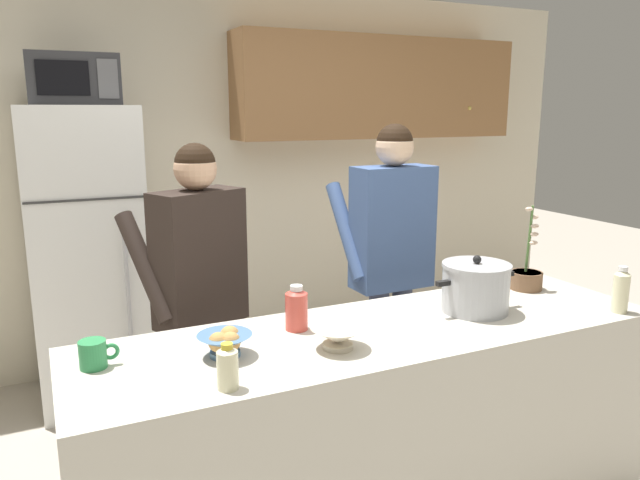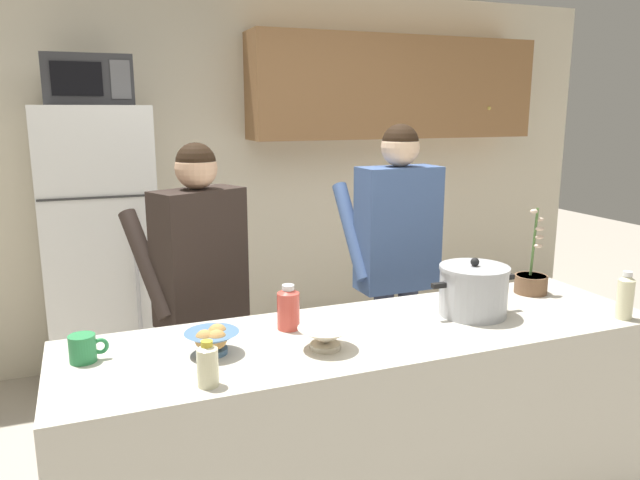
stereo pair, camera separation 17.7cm
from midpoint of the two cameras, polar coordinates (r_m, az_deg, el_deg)
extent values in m
cube|color=beige|center=(4.43, -7.25, 6.11)|extent=(6.00, 0.12, 2.60)
cube|color=olive|center=(4.64, 8.23, 14.01)|extent=(2.21, 0.34, 0.73)
sphere|color=gold|center=(4.90, 16.68, 11.83)|extent=(0.03, 0.03, 0.03)
cube|color=beige|center=(2.60, 6.75, -17.98)|extent=(2.37, 0.68, 0.92)
cube|color=white|center=(3.92, -18.70, -1.27)|extent=(0.64, 0.64, 1.79)
cube|color=#333333|center=(3.53, -18.84, 3.79)|extent=(0.63, 0.01, 0.01)
cylinder|color=#B2B2B7|center=(3.61, -15.50, -3.64)|extent=(0.02, 0.02, 0.80)
cube|color=#2D2D30|center=(3.80, -19.78, 13.99)|extent=(0.48, 0.36, 0.28)
cube|color=black|center=(3.62, -20.64, 14.05)|extent=(0.26, 0.01, 0.18)
cube|color=#59595B|center=(3.63, -16.93, 14.29)|extent=(0.11, 0.01, 0.21)
cylinder|color=black|center=(3.10, -7.94, -14.10)|extent=(0.11, 0.11, 0.79)
cylinder|color=black|center=(3.03, -10.16, -14.89)|extent=(0.11, 0.11, 0.79)
cube|color=#2D231E|center=(2.82, -9.51, -1.56)|extent=(0.46, 0.35, 0.62)
sphere|color=#D8A884|center=(2.75, -9.81, 6.70)|extent=(0.19, 0.19, 0.19)
sphere|color=black|center=(2.75, -9.83, 7.19)|extent=(0.18, 0.18, 0.18)
cylinder|color=#2D231E|center=(3.04, -7.72, -0.90)|extent=(0.22, 0.37, 0.48)
cylinder|color=#2D231E|center=(2.81, -14.32, -2.24)|extent=(0.22, 0.37, 0.48)
cylinder|color=#33384C|center=(3.48, 9.59, -10.83)|extent=(0.11, 0.11, 0.82)
cylinder|color=#33384C|center=(3.41, 7.42, -11.28)|extent=(0.11, 0.11, 0.82)
cube|color=#3F598C|center=(3.23, 8.93, 1.07)|extent=(0.43, 0.21, 0.65)
sphere|color=beige|center=(3.17, 9.19, 8.63)|extent=(0.20, 0.20, 0.20)
sphere|color=black|center=(3.17, 9.20, 9.08)|extent=(0.19, 0.19, 0.19)
cylinder|color=#3F598C|center=(3.44, 10.90, 1.36)|extent=(0.09, 0.39, 0.50)
cylinder|color=#3F598C|center=(3.23, 4.56, 0.82)|extent=(0.09, 0.39, 0.50)
cylinder|color=#ADAFB5|center=(2.63, 16.14, -4.78)|extent=(0.28, 0.28, 0.19)
cylinder|color=#ADAFB5|center=(2.61, 16.28, -2.57)|extent=(0.29, 0.29, 0.02)
sphere|color=black|center=(2.60, 16.31, -2.02)|extent=(0.04, 0.04, 0.04)
cube|color=black|center=(2.52, 13.13, -4.21)|extent=(0.06, 0.02, 0.02)
cube|color=black|center=(2.73, 19.05, -3.34)|extent=(0.06, 0.02, 0.02)
cylinder|color=#2D8C4C|center=(2.21, -19.36, -9.65)|extent=(0.09, 0.09, 0.10)
torus|color=#2D8C4C|center=(2.21, -17.86, -9.53)|extent=(0.06, 0.01, 0.06)
cylinder|color=#4C7299|center=(2.18, -7.78, -10.38)|extent=(0.11, 0.11, 0.02)
cone|color=#4C7299|center=(2.17, -7.81, -9.40)|extent=(0.19, 0.19, 0.06)
sphere|color=tan|center=(2.14, -8.46, -9.30)|extent=(0.07, 0.07, 0.07)
sphere|color=tan|center=(2.19, -7.35, -8.74)|extent=(0.07, 0.07, 0.07)
sphere|color=tan|center=(2.13, -7.34, -9.31)|extent=(0.07, 0.07, 0.07)
cylinder|color=beige|center=(2.21, 2.84, -9.98)|extent=(0.11, 0.11, 0.02)
cone|color=beige|center=(2.20, 2.85, -9.01)|extent=(0.20, 0.20, 0.06)
cylinder|color=beige|center=(2.82, 28.46, -4.97)|extent=(0.07, 0.07, 0.16)
cone|color=beige|center=(2.80, 28.65, -3.11)|extent=(0.07, 0.07, 0.03)
cylinder|color=white|center=(2.80, 28.68, -2.84)|extent=(0.04, 0.04, 0.02)
cylinder|color=#D84C3F|center=(2.38, -0.86, -6.73)|extent=(0.09, 0.09, 0.15)
cone|color=#D84C3F|center=(2.35, -0.87, -4.77)|extent=(0.09, 0.09, 0.02)
cylinder|color=white|center=(2.35, -0.87, -4.51)|extent=(0.05, 0.05, 0.02)
cylinder|color=beige|center=(1.93, -7.92, -11.85)|extent=(0.07, 0.07, 0.12)
cone|color=beige|center=(1.90, -7.98, -9.91)|extent=(0.07, 0.07, 0.02)
cylinder|color=gold|center=(1.90, -7.99, -9.71)|extent=(0.04, 0.04, 0.02)
cylinder|color=brown|center=(3.03, 20.86, -3.93)|extent=(0.15, 0.15, 0.09)
cylinder|color=#38281E|center=(3.02, 20.92, -3.23)|extent=(0.14, 0.14, 0.01)
cylinder|color=#4C7238|center=(2.99, 21.16, -0.18)|extent=(0.01, 0.03, 0.32)
ellipsoid|color=beige|center=(2.99, 21.52, -0.53)|extent=(0.04, 0.03, 0.02)
ellipsoid|color=beige|center=(2.98, 21.61, 0.24)|extent=(0.04, 0.03, 0.02)
ellipsoid|color=beige|center=(2.97, 21.64, 0.98)|extent=(0.04, 0.03, 0.02)
ellipsoid|color=beige|center=(2.98, 21.62, 1.80)|extent=(0.04, 0.03, 0.02)
ellipsoid|color=beige|center=(2.96, 21.20, 2.54)|extent=(0.04, 0.03, 0.02)
camera|label=1|loc=(0.09, -88.19, 0.39)|focal=33.93mm
camera|label=2|loc=(0.09, 91.81, -0.39)|focal=33.93mm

